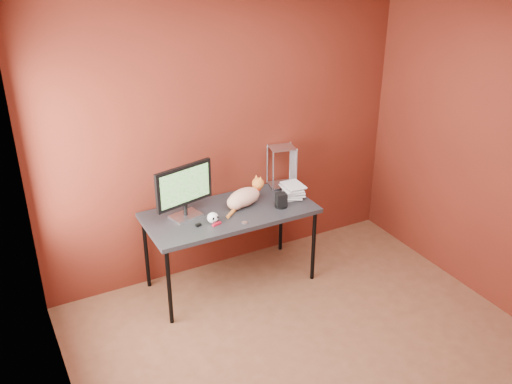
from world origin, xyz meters
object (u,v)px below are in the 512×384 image
monitor (184,189)px  book_stack (285,137)px  skull_mug (213,218)px  desk (230,216)px  cat (244,197)px  speaker (281,201)px

monitor → book_stack: 1.00m
skull_mug → book_stack: size_ratio=0.09×
desk → book_stack: 0.85m
skull_mug → book_stack: book_stack is taller
monitor → cat: monitor is taller
monitor → book_stack: bearing=-16.2°
desk → monitor: monitor is taller
skull_mug → desk: bearing=21.2°
monitor → skull_mug: (0.16, -0.21, -0.22)m
speaker → book_stack: size_ratio=0.11×
monitor → desk: bearing=-25.4°
cat → skull_mug: bearing=-171.9°
monitor → cat: 0.58m
desk → skull_mug: size_ratio=15.20×
book_stack → monitor: bearing=177.9°
cat → monitor: bearing=160.2°
skull_mug → book_stack: bearing=2.8°
monitor → skull_mug: size_ratio=5.48×
desk → monitor: (-0.38, 0.08, 0.32)m
desk → cat: 0.21m
desk → skull_mug: (-0.22, -0.13, 0.10)m
cat → book_stack: 0.64m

